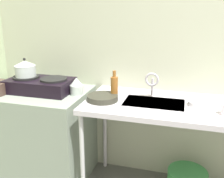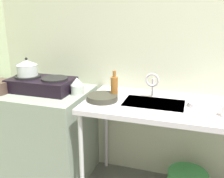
% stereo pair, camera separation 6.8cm
% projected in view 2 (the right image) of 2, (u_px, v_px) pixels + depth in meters
% --- Properties ---
extents(counter_concrete, '(0.93, 0.67, 0.86)m').
position_uv_depth(counter_concrete, '(41.00, 133.00, 2.46)').
color(counter_concrete, gray).
rests_on(counter_concrete, ground).
extents(counter_sink, '(1.63, 0.67, 0.86)m').
position_uv_depth(counter_sink, '(189.00, 113.00, 1.96)').
color(counter_sink, silver).
rests_on(counter_sink, ground).
extents(stove, '(0.57, 0.33, 0.13)m').
position_uv_depth(stove, '(42.00, 84.00, 2.30)').
color(stove, black).
rests_on(stove, counter_concrete).
extents(pot_on_left_burner, '(0.18, 0.18, 0.16)m').
position_uv_depth(pot_on_left_burner, '(27.00, 68.00, 2.30)').
color(pot_on_left_burner, silver).
rests_on(pot_on_left_burner, stove).
extents(percolator, '(0.11, 0.11, 0.15)m').
position_uv_depth(percolator, '(77.00, 86.00, 2.20)').
color(percolator, silver).
rests_on(percolator, counter_concrete).
extents(sink_basin, '(0.47, 0.28, 0.12)m').
position_uv_depth(sink_basin, '(153.00, 110.00, 2.03)').
color(sink_basin, silver).
rests_on(sink_basin, counter_sink).
extents(faucet, '(0.12, 0.07, 0.21)m').
position_uv_depth(faucet, '(152.00, 81.00, 2.10)').
color(faucet, silver).
rests_on(faucet, counter_sink).
extents(frying_pan, '(0.25, 0.25, 0.04)m').
position_uv_depth(frying_pan, '(102.00, 98.00, 2.06)').
color(frying_pan, '#343329').
rests_on(frying_pan, counter_sink).
extents(small_bowl_on_drainboard, '(0.16, 0.16, 0.04)m').
position_uv_depth(small_bowl_on_drainboard, '(198.00, 104.00, 1.93)').
color(small_bowl_on_drainboard, white).
rests_on(small_bowl_on_drainboard, counter_sink).
extents(bottle_by_sink, '(0.06, 0.06, 0.23)m').
position_uv_depth(bottle_by_sink, '(114.00, 87.00, 2.10)').
color(bottle_by_sink, '#925823').
rests_on(bottle_by_sink, counter_sink).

